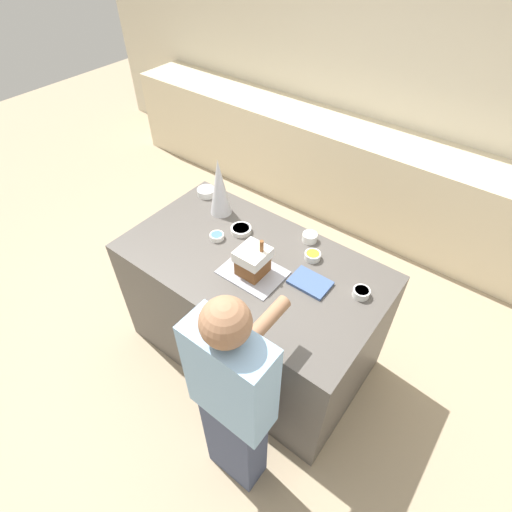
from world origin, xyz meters
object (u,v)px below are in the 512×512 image
Objects in this scene: cookbook at (310,283)px; candy_bowl_beside_tree at (361,292)px; baking_tray at (253,272)px; candy_bowl_far_right at (206,192)px; candy_bowl_center_rear at (241,230)px; candy_bowl_far_left at (310,237)px; gingerbread_house at (253,261)px; candy_bowl_front_corner at (217,236)px; person at (233,403)px; candy_bowl_near_tray_right at (313,256)px; decorative_tree at (219,187)px.

candy_bowl_beside_tree is at bearing 19.74° from cookbook.
baking_tray is 2.76× the size of candy_bowl_far_right.
candy_bowl_far_left reaches higher than candy_bowl_center_rear.
gingerbread_house is 0.35m from cookbook.
baking_tray is 0.87m from candy_bowl_far_right.
cookbook reaches higher than baking_tray.
gingerbread_house is at bearing 34.11° from baking_tray.
candy_bowl_far_right is 1.11m from cookbook.
candy_bowl_far_left reaches higher than candy_bowl_beside_tree.
candy_bowl_center_rear is 0.62m from cookbook.
person is (0.76, -0.75, -0.15)m from candy_bowl_front_corner.
candy_bowl_near_tray_right is 0.06× the size of person.
gingerbread_house reaches higher than candy_bowl_near_tray_right.
baking_tray is 2.68× the size of candy_bowl_center_rear.
candy_bowl_beside_tree is at bearing 7.79° from candy_bowl_front_corner.
gingerbread_house is 0.64m from candy_bowl_beside_tree.
candy_bowl_near_tray_right is (0.51, 0.07, 0.00)m from candy_bowl_center_rear.
decorative_tree is at bearing 133.36° from person.
candy_bowl_near_tray_right is at bearing 118.44° from cookbook.
candy_bowl_center_rear is 0.45m from candy_bowl_far_left.
candy_bowl_beside_tree is (1.13, -0.10, -0.18)m from decorative_tree.
candy_bowl_front_corner is 0.93× the size of candy_bowl_near_tray_right.
candy_bowl_near_tray_right is at bearing 99.83° from person.
candy_bowl_far_right is 0.50m from candy_bowl_front_corner.
candy_bowl_center_rear and candy_bowl_front_corner have the same top height.
baking_tray is 1.60× the size of cookbook.
candy_bowl_near_tray_right reaches higher than baking_tray.
candy_bowl_near_tray_right is 0.43× the size of cookbook.
person is (0.27, -1.10, -0.16)m from candy_bowl_far_left.
decorative_tree is at bearing 148.54° from baking_tray.
baking_tray is 0.66m from decorative_tree.
candy_bowl_front_corner is (-0.37, 0.10, -0.08)m from gingerbread_house.
decorative_tree is 1.81× the size of cookbook.
candy_bowl_near_tray_right is at bearing 8.13° from candy_bowl_center_rear.
candy_bowl_near_tray_right is (0.59, 0.22, 0.00)m from candy_bowl_front_corner.
candy_bowl_front_corner is at bearing -54.33° from decorative_tree.
cookbook is (-0.27, -0.10, -0.02)m from candy_bowl_beside_tree.
person reaches higher than candy_bowl_near_tray_right.
candy_bowl_beside_tree is 1.04× the size of candy_bowl_front_corner.
candy_bowl_far_left is at bearing 26.56° from candy_bowl_center_rear.
person reaches higher than candy_bowl_far_right.
candy_bowl_far_left is 0.41× the size of cookbook.
candy_bowl_center_rear is at bearing -171.87° from candy_bowl_near_tray_right.
cookbook is (0.32, 0.13, -0.09)m from gingerbread_house.
person reaches higher than candy_bowl_beside_tree.
candy_bowl_far_right reaches higher than candy_bowl_front_corner.
decorative_tree is 0.90m from cookbook.
cookbook is at bearing 22.82° from gingerbread_house.
candy_bowl_near_tray_right is (-0.37, 0.09, -0.00)m from candy_bowl_beside_tree.
candy_bowl_front_corner is (0.16, -0.23, -0.19)m from decorative_tree.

